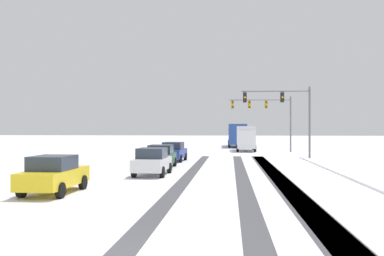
# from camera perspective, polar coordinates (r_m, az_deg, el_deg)

# --- Properties ---
(ground_plane) EXTENTS (300.00, 300.00, 0.00)m
(ground_plane) POSITION_cam_1_polar(r_m,az_deg,el_deg) (10.17, -11.63, -15.95)
(ground_plane) COLOR white
(wheel_track_left_lane) EXTENTS (1.12, 34.69, 0.01)m
(wheel_track_left_lane) POSITION_cam_1_polar(r_m,az_deg,el_deg) (25.43, 11.06, -6.31)
(wheel_track_left_lane) COLOR #4C4C51
(wheel_track_left_lane) RESTS_ON ground
(wheel_track_right_lane) EXTENTS (1.02, 34.69, 0.01)m
(wheel_track_right_lane) POSITION_cam_1_polar(r_m,az_deg,el_deg) (25.44, 11.29, -6.31)
(wheel_track_right_lane) COLOR #4C4C51
(wheel_track_right_lane) RESTS_ON ground
(wheel_track_center) EXTENTS (0.75, 34.69, 0.01)m
(wheel_track_center) POSITION_cam_1_polar(r_m,az_deg,el_deg) (25.30, 6.64, -6.34)
(wheel_track_center) COLOR #4C4C51
(wheel_track_center) RESTS_ON ground
(wheel_track_oncoming) EXTENTS (0.72, 34.69, 0.01)m
(wheel_track_oncoming) POSITION_cam_1_polar(r_m,az_deg,el_deg) (25.41, -0.38, -6.32)
(wheel_track_oncoming) COLOR #4C4C51
(wheel_track_oncoming) RESTS_ON ground
(traffic_signal_near_right) EXTENTS (6.14, 0.56, 6.50)m
(traffic_signal_near_right) POSITION_cam_1_polar(r_m,az_deg,el_deg) (39.17, 12.38, 2.70)
(traffic_signal_near_right) COLOR slate
(traffic_signal_near_right) RESTS_ON ground
(traffic_signal_far_right) EXTENTS (7.25, 0.77, 6.50)m
(traffic_signal_far_right) POSITION_cam_1_polar(r_m,az_deg,el_deg) (50.92, 9.81, 2.28)
(traffic_signal_far_right) COLOR slate
(traffic_signal_far_right) RESTS_ON ground
(car_blue_lead) EXTENTS (2.00, 4.18, 1.62)m
(car_blue_lead) POSITION_cam_1_polar(r_m,az_deg,el_deg) (36.02, -2.49, -3.16)
(car_blue_lead) COLOR #233899
(car_blue_lead) RESTS_ON ground
(car_dark_green_second) EXTENTS (1.86, 4.11, 1.62)m
(car_dark_green_second) POSITION_cam_1_polar(r_m,az_deg,el_deg) (30.12, -4.15, -3.77)
(car_dark_green_second) COLOR #194C2D
(car_dark_green_second) RESTS_ON ground
(car_white_third) EXTENTS (1.89, 4.13, 1.62)m
(car_white_third) POSITION_cam_1_polar(r_m,az_deg,el_deg) (25.47, -5.31, -4.46)
(car_white_third) COLOR silver
(car_white_third) RESTS_ON ground
(car_yellow_cab_fourth) EXTENTS (1.87, 4.12, 1.62)m
(car_yellow_cab_fourth) POSITION_cam_1_polar(r_m,az_deg,el_deg) (19.30, -17.93, -5.89)
(car_yellow_cab_fourth) COLOR yellow
(car_yellow_cab_fourth) RESTS_ON ground
(bus_oncoming) EXTENTS (2.75, 11.02, 3.38)m
(bus_oncoming) POSITION_cam_1_polar(r_m,az_deg,el_deg) (64.36, 6.02, -0.72)
(bus_oncoming) COLOR #284793
(bus_oncoming) RESTS_ON ground
(box_truck_delivery) EXTENTS (2.38, 7.43, 3.02)m
(box_truck_delivery) POSITION_cam_1_polar(r_m,az_deg,el_deg) (52.80, 7.19, -1.27)
(box_truck_delivery) COLOR silver
(box_truck_delivery) RESTS_ON ground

